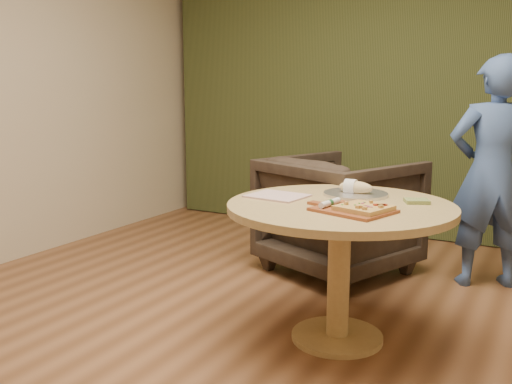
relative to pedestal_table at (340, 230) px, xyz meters
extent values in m
cube|color=brown|center=(-0.25, -0.51, -0.62)|extent=(5.00, 6.00, 0.02)
cube|color=beige|center=(-0.25, 2.50, 0.79)|extent=(5.00, 0.02, 2.80)
cube|color=#2E3719|center=(-0.25, 2.39, 0.79)|extent=(4.80, 0.14, 2.78)
cylinder|color=tan|center=(0.00, 0.00, -0.59)|extent=(0.49, 0.49, 0.03)
cylinder|color=tan|center=(0.00, 0.00, -0.25)|extent=(0.12, 0.12, 0.68)
cylinder|color=tan|center=(0.00, 0.00, 0.12)|extent=(1.18, 1.18, 0.04)
cube|color=brown|center=(0.12, -0.16, 0.15)|extent=(0.42, 0.37, 0.01)
cube|color=brown|center=(-0.09, -0.10, 0.15)|extent=(0.11, 0.08, 0.01)
cube|color=tan|center=(0.18, -0.17, 0.17)|extent=(0.27, 0.27, 0.02)
cylinder|color=maroon|center=(0.25, -0.13, 0.18)|extent=(0.04, 0.04, 0.00)
cylinder|color=maroon|center=(0.26, -0.11, 0.18)|extent=(0.04, 0.04, 0.00)
cylinder|color=maroon|center=(0.23, -0.13, 0.18)|extent=(0.04, 0.04, 0.00)
cube|color=#BF9147|center=(0.19, -0.23, 0.18)|extent=(0.02, 0.02, 0.01)
cube|color=#BF9147|center=(0.26, -0.18, 0.18)|extent=(0.03, 0.03, 0.01)
cube|color=#BF9147|center=(0.10, -0.19, 0.18)|extent=(0.02, 0.02, 0.01)
cube|color=#BF9147|center=(0.17, -0.24, 0.18)|extent=(0.02, 0.02, 0.01)
cube|color=#BF9147|center=(0.19, -0.10, 0.18)|extent=(0.02, 0.02, 0.01)
cube|color=#BF9147|center=(0.21, -0.25, 0.18)|extent=(0.02, 0.02, 0.01)
cube|color=#21761E|center=(0.16, -0.09, 0.18)|extent=(0.01, 0.01, 0.00)
cube|color=#21761E|center=(0.16, -0.22, 0.18)|extent=(0.01, 0.01, 0.00)
cube|color=#21761E|center=(0.08, -0.20, 0.18)|extent=(0.01, 0.01, 0.00)
cube|color=#21761E|center=(0.14, -0.13, 0.18)|extent=(0.01, 0.01, 0.00)
cube|color=#21761E|center=(0.14, -0.18, 0.18)|extent=(0.01, 0.01, 0.00)
cube|color=#A5477B|center=(0.16, -0.12, 0.18)|extent=(0.01, 0.03, 0.00)
cube|color=#A5477B|center=(0.19, -0.17, 0.18)|extent=(0.03, 0.01, 0.00)
cube|color=#A5477B|center=(0.21, -0.19, 0.18)|extent=(0.03, 0.01, 0.00)
cube|color=#A5477B|center=(0.25, -0.14, 0.18)|extent=(0.02, 0.03, 0.00)
cylinder|color=silver|center=(0.00, -0.15, 0.17)|extent=(0.05, 0.17, 0.03)
cylinder|color=#194C26|center=(0.00, -0.15, 0.17)|extent=(0.04, 0.03, 0.03)
cube|color=silver|center=(0.01, -0.06, 0.17)|extent=(0.02, 0.04, 0.00)
cube|color=white|center=(-0.37, 0.00, 0.15)|extent=(0.33, 0.28, 0.01)
cylinder|color=silver|center=(-0.01, 0.25, 0.14)|extent=(0.35, 0.35, 0.01)
cylinder|color=silver|center=(-0.01, 0.25, 0.15)|extent=(0.36, 0.36, 0.02)
ellipsoid|color=#D6BE83|center=(-0.01, 0.25, 0.18)|extent=(0.19, 0.08, 0.07)
cylinder|color=silver|center=(-0.04, 0.25, 0.18)|extent=(0.06, 0.09, 0.09)
cube|color=#56682E|center=(0.34, 0.20, 0.15)|extent=(0.15, 0.14, 0.02)
imported|color=black|center=(-0.41, 1.10, -0.14)|extent=(1.17, 1.14, 0.95)
imported|color=#3C5893|center=(0.57, 1.31, 0.17)|extent=(0.67, 0.59, 1.55)
camera|label=1|loc=(1.00, -2.74, 0.73)|focal=40.00mm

